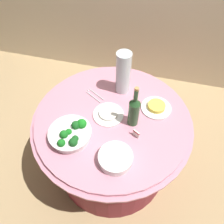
{
  "coord_description": "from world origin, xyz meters",
  "views": [
    {
      "loc": [
        0.23,
        -0.9,
        1.94
      ],
      "look_at": [
        0.0,
        0.0,
        0.79
      ],
      "focal_mm": 34.14,
      "sensor_mm": 36.0,
      "label": 1
    }
  ],
  "objects_px": {
    "wine_bottle": "(134,111)",
    "food_plate_rice": "(108,114)",
    "food_plate_fried_egg": "(156,107)",
    "label_placard_front": "(136,133)",
    "decorative_fruit_vase": "(123,75)",
    "plate_stack": "(115,158)",
    "broccoli_bowl": "(71,134)",
    "serving_tongs": "(94,95)"
  },
  "relations": [
    {
      "from": "broccoli_bowl",
      "to": "wine_bottle",
      "type": "relative_size",
      "value": 0.83
    },
    {
      "from": "food_plate_fried_egg",
      "to": "food_plate_rice",
      "type": "bearing_deg",
      "value": -155.54
    },
    {
      "from": "serving_tongs",
      "to": "food_plate_fried_egg",
      "type": "xyz_separation_m",
      "value": [
        0.48,
        -0.01,
        0.01
      ]
    },
    {
      "from": "wine_bottle",
      "to": "label_placard_front",
      "type": "distance_m",
      "value": 0.15
    },
    {
      "from": "decorative_fruit_vase",
      "to": "serving_tongs",
      "type": "relative_size",
      "value": 2.12
    },
    {
      "from": "broccoli_bowl",
      "to": "food_plate_rice",
      "type": "bearing_deg",
      "value": 52.13
    },
    {
      "from": "plate_stack",
      "to": "decorative_fruit_vase",
      "type": "bearing_deg",
      "value": 98.53
    },
    {
      "from": "food_plate_fried_egg",
      "to": "plate_stack",
      "type": "bearing_deg",
      "value": -111.74
    },
    {
      "from": "decorative_fruit_vase",
      "to": "food_plate_rice",
      "type": "xyz_separation_m",
      "value": [
        -0.04,
        -0.27,
        -0.14
      ]
    },
    {
      "from": "plate_stack",
      "to": "decorative_fruit_vase",
      "type": "distance_m",
      "value": 0.62
    },
    {
      "from": "decorative_fruit_vase",
      "to": "label_placard_front",
      "type": "distance_m",
      "value": 0.45
    },
    {
      "from": "food_plate_fried_egg",
      "to": "food_plate_rice",
      "type": "xyz_separation_m",
      "value": [
        -0.32,
        -0.15,
        -0.0
      ]
    },
    {
      "from": "broccoli_bowl",
      "to": "decorative_fruit_vase",
      "type": "distance_m",
      "value": 0.57
    },
    {
      "from": "wine_bottle",
      "to": "decorative_fruit_vase",
      "type": "relative_size",
      "value": 0.99
    },
    {
      "from": "broccoli_bowl",
      "to": "wine_bottle",
      "type": "height_order",
      "value": "wine_bottle"
    },
    {
      "from": "broccoli_bowl",
      "to": "label_placard_front",
      "type": "distance_m",
      "value": 0.42
    },
    {
      "from": "serving_tongs",
      "to": "food_plate_fried_egg",
      "type": "height_order",
      "value": "food_plate_fried_egg"
    },
    {
      "from": "wine_bottle",
      "to": "food_plate_fried_egg",
      "type": "relative_size",
      "value": 1.53
    },
    {
      "from": "plate_stack",
      "to": "label_placard_front",
      "type": "height_order",
      "value": "plate_stack"
    },
    {
      "from": "food_plate_rice",
      "to": "label_placard_front",
      "type": "xyz_separation_m",
      "value": [
        0.22,
        -0.13,
        0.02
      ]
    },
    {
      "from": "wine_bottle",
      "to": "food_plate_rice",
      "type": "xyz_separation_m",
      "value": [
        -0.18,
        0.02,
        -0.12
      ]
    },
    {
      "from": "broccoli_bowl",
      "to": "label_placard_front",
      "type": "relative_size",
      "value": 5.09
    },
    {
      "from": "serving_tongs",
      "to": "wine_bottle",
      "type": "bearing_deg",
      "value": -27.95
    },
    {
      "from": "broccoli_bowl",
      "to": "serving_tongs",
      "type": "xyz_separation_m",
      "value": [
        0.03,
        0.4,
        -0.04
      ]
    },
    {
      "from": "food_plate_rice",
      "to": "serving_tongs",
      "type": "bearing_deg",
      "value": 134.45
    },
    {
      "from": "plate_stack",
      "to": "food_plate_rice",
      "type": "distance_m",
      "value": 0.36
    },
    {
      "from": "food_plate_fried_egg",
      "to": "label_placard_front",
      "type": "bearing_deg",
      "value": -110.3
    },
    {
      "from": "broccoli_bowl",
      "to": "plate_stack",
      "type": "xyz_separation_m",
      "value": [
        0.32,
        -0.09,
        -0.01
      ]
    },
    {
      "from": "food_plate_fried_egg",
      "to": "label_placard_front",
      "type": "xyz_separation_m",
      "value": [
        -0.1,
        -0.27,
        0.02
      ]
    },
    {
      "from": "broccoli_bowl",
      "to": "food_plate_fried_egg",
      "type": "distance_m",
      "value": 0.64
    },
    {
      "from": "decorative_fruit_vase",
      "to": "plate_stack",
      "type": "bearing_deg",
      "value": -81.47
    },
    {
      "from": "broccoli_bowl",
      "to": "label_placard_front",
      "type": "bearing_deg",
      "value": 15.63
    },
    {
      "from": "food_plate_fried_egg",
      "to": "label_placard_front",
      "type": "relative_size",
      "value": 4.0
    },
    {
      "from": "broccoli_bowl",
      "to": "food_plate_fried_egg",
      "type": "height_order",
      "value": "broccoli_bowl"
    },
    {
      "from": "plate_stack",
      "to": "serving_tongs",
      "type": "height_order",
      "value": "plate_stack"
    },
    {
      "from": "serving_tongs",
      "to": "label_placard_front",
      "type": "height_order",
      "value": "label_placard_front"
    },
    {
      "from": "serving_tongs",
      "to": "label_placard_front",
      "type": "bearing_deg",
      "value": -36.93
    },
    {
      "from": "broccoli_bowl",
      "to": "wine_bottle",
      "type": "distance_m",
      "value": 0.44
    },
    {
      "from": "broccoli_bowl",
      "to": "plate_stack",
      "type": "distance_m",
      "value": 0.33
    },
    {
      "from": "decorative_fruit_vase",
      "to": "label_placard_front",
      "type": "height_order",
      "value": "decorative_fruit_vase"
    },
    {
      "from": "serving_tongs",
      "to": "food_plate_rice",
      "type": "bearing_deg",
      "value": -45.55
    },
    {
      "from": "food_plate_fried_egg",
      "to": "broccoli_bowl",
      "type": "bearing_deg",
      "value": -142.79
    }
  ]
}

